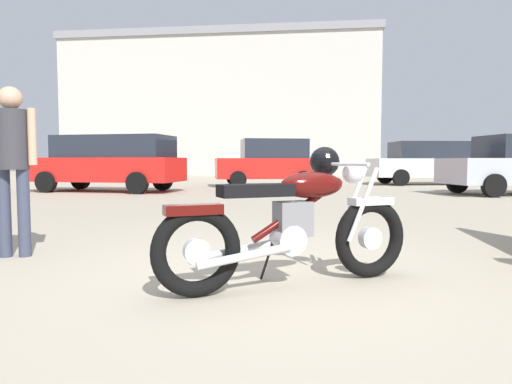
# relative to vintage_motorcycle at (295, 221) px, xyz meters

# --- Properties ---
(ground_plane) EXTENTS (80.00, 80.00, 0.00)m
(ground_plane) POSITION_rel_vintage_motorcycle_xyz_m (-0.15, 0.29, -0.49)
(ground_plane) COLOR tan
(vintage_motorcycle) EXTENTS (1.93, 1.08, 1.07)m
(vintage_motorcycle) POSITION_rel_vintage_motorcycle_xyz_m (0.00, 0.00, 0.00)
(vintage_motorcycle) COLOR black
(vintage_motorcycle) RESTS_ON ground_plane
(bystander) EXTENTS (0.46, 0.30, 1.66)m
(bystander) POSITION_rel_vintage_motorcycle_xyz_m (-2.72, 0.90, 0.53)
(bystander) COLOR #383D51
(bystander) RESTS_ON ground_plane
(dark_sedan_left) EXTENTS (4.93, 2.55, 1.74)m
(dark_sedan_left) POSITION_rel_vintage_motorcycle_xyz_m (-5.41, 10.61, 0.45)
(dark_sedan_left) COLOR black
(dark_sedan_left) RESTS_ON ground_plane
(pale_sedan_back) EXTENTS (4.14, 2.36, 1.78)m
(pale_sedan_back) POSITION_rel_vintage_motorcycle_xyz_m (-0.45, 13.91, 0.43)
(pale_sedan_back) COLOR black
(pale_sedan_back) RESTS_ON ground_plane
(silver_sedan_mid) EXTENTS (4.87, 2.37, 1.74)m
(silver_sedan_mid) POSITION_rel_vintage_motorcycle_xyz_m (6.11, 15.46, 0.45)
(silver_sedan_mid) COLOR black
(silver_sedan_mid) RESTS_ON ground_plane
(industrial_building) EXTENTS (23.01, 11.03, 9.95)m
(industrial_building) POSITION_rel_vintage_motorcycle_xyz_m (-4.18, 31.91, 4.49)
(industrial_building) COLOR beige
(industrial_building) RESTS_ON ground_plane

